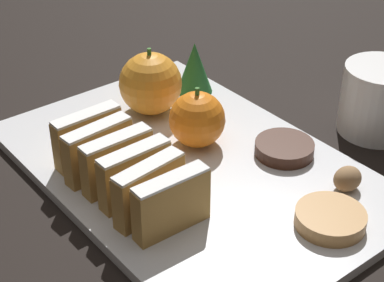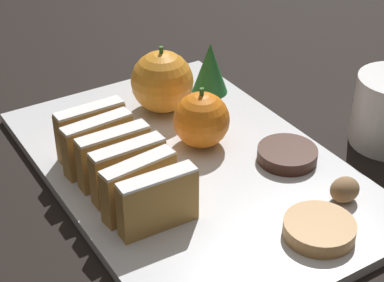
# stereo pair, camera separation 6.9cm
# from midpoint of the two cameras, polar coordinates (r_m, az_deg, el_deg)

# --- Properties ---
(ground_plane) EXTENTS (6.00, 6.00, 0.00)m
(ground_plane) POSITION_cam_midpoint_polar(r_m,az_deg,el_deg) (0.71, -2.77, -2.92)
(ground_plane) COLOR black
(serving_platter) EXTENTS (0.29, 0.44, 0.01)m
(serving_platter) POSITION_cam_midpoint_polar(r_m,az_deg,el_deg) (0.71, -2.78, -2.53)
(serving_platter) COLOR silver
(serving_platter) RESTS_ON ground_plane
(stollen_slice_front) EXTENTS (0.08, 0.02, 0.06)m
(stollen_slice_front) POSITION_cam_midpoint_polar(r_m,az_deg,el_deg) (0.60, -5.13, -5.69)
(stollen_slice_front) COLOR #B28442
(stollen_slice_front) RESTS_ON serving_platter
(stollen_slice_second) EXTENTS (0.08, 0.03, 0.06)m
(stollen_slice_second) POSITION_cam_midpoint_polar(r_m,az_deg,el_deg) (0.62, -7.00, -4.48)
(stollen_slice_second) COLOR #B28442
(stollen_slice_second) RESTS_ON serving_platter
(stollen_slice_third) EXTENTS (0.08, 0.02, 0.06)m
(stollen_slice_third) POSITION_cam_midpoint_polar(r_m,az_deg,el_deg) (0.65, -8.16, -3.08)
(stollen_slice_third) COLOR #B28442
(stollen_slice_third) RESTS_ON serving_platter
(stollen_slice_fourth) EXTENTS (0.08, 0.02, 0.06)m
(stollen_slice_fourth) POSITION_cam_midpoint_polar(r_m,az_deg,el_deg) (0.67, -9.62, -1.93)
(stollen_slice_fourth) COLOR #B28442
(stollen_slice_fourth) RESTS_ON serving_platter
(stollen_slice_fifth) EXTENTS (0.08, 0.02, 0.06)m
(stollen_slice_fifth) POSITION_cam_midpoint_polar(r_m,az_deg,el_deg) (0.69, -11.18, -0.93)
(stollen_slice_fifth) COLOR #B28442
(stollen_slice_fifth) RESTS_ON serving_platter
(stollen_slice_sixth) EXTENTS (0.08, 0.02, 0.06)m
(stollen_slice_sixth) POSITION_cam_midpoint_polar(r_m,az_deg,el_deg) (0.71, -12.00, 0.25)
(stollen_slice_sixth) COLOR #B28442
(stollen_slice_sixth) RESTS_ON serving_platter
(orange_near) EXTENTS (0.08, 0.08, 0.09)m
(orange_near) POSITION_cam_midpoint_polar(r_m,az_deg,el_deg) (0.79, -6.23, 5.02)
(orange_near) COLOR orange
(orange_near) RESTS_ON serving_platter
(orange_far) EXTENTS (0.06, 0.06, 0.07)m
(orange_far) POSITION_cam_midpoint_polar(r_m,az_deg,el_deg) (0.72, -2.27, 1.85)
(orange_far) COLOR orange
(orange_far) RESTS_ON serving_platter
(walnut) EXTENTS (0.03, 0.03, 0.03)m
(walnut) POSITION_cam_midpoint_polar(r_m,az_deg,el_deg) (0.67, 10.83, -3.41)
(walnut) COLOR #8E6B47
(walnut) RESTS_ON serving_platter
(chocolate_cookie) EXTENTS (0.07, 0.07, 0.01)m
(chocolate_cookie) POSITION_cam_midpoint_polar(r_m,az_deg,el_deg) (0.72, 5.52, -0.74)
(chocolate_cookie) COLOR #381E14
(chocolate_cookie) RESTS_ON serving_platter
(gingerbread_cookie) EXTENTS (0.07, 0.07, 0.02)m
(gingerbread_cookie) POSITION_cam_midpoint_polar(r_m,az_deg,el_deg) (0.63, 9.13, -6.95)
(gingerbread_cookie) COLOR #B27F47
(gingerbread_cookie) RESTS_ON serving_platter
(evergreen_sprig) EXTENTS (0.05, 0.05, 0.07)m
(evergreen_sprig) POSITION_cam_midpoint_polar(r_m,az_deg,el_deg) (0.84, -2.15, 6.47)
(evergreen_sprig) COLOR #23662D
(evergreen_sprig) RESTS_ON serving_platter
(coffee_mug) EXTENTS (0.12, 0.09, 0.09)m
(coffee_mug) POSITION_cam_midpoint_polar(r_m,az_deg,el_deg) (0.79, 13.96, 3.56)
(coffee_mug) COLOR white
(coffee_mug) RESTS_ON ground_plane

